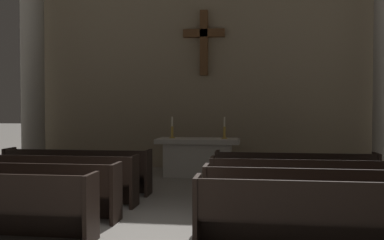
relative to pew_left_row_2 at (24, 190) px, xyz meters
The scene contains 12 objects.
pew_left_row_2 is the anchor object (origin of this frame).
pew_left_row_3 1.09m from the pew_left_row_2, 90.00° to the left, with size 3.17×0.50×0.95m.
pew_left_row_4 2.19m from the pew_left_row_2, 90.00° to the left, with size 3.17×0.50×0.95m.
pew_right_row_1 4.68m from the pew_left_row_2, 13.53° to the right, with size 3.17×0.50×0.95m.
pew_right_row_2 4.55m from the pew_left_row_2, ahead, with size 3.17×0.50×0.95m.
pew_right_row_3 4.68m from the pew_left_row_2, 13.53° to the left, with size 3.17×0.50×0.95m.
pew_right_row_4 5.05m from the pew_left_row_2, 25.69° to the left, with size 3.17×0.50×0.95m.
column_left_third 6.32m from the pew_left_row_2, 116.25° to the left, with size 0.99×0.99×5.86m.
altar 5.36m from the pew_left_row_2, 64.88° to the left, with size 2.20×0.90×1.01m.
candlestick_left 5.15m from the pew_left_row_2, 72.02° to the left, with size 0.16×0.16×0.57m.
candlestick_right 5.73m from the pew_left_row_2, 58.48° to the left, with size 0.16×0.16×0.57m.
apse_with_cross 7.50m from the pew_left_row_2, 70.78° to the left, with size 10.79×0.48×6.79m.
Camera 1 is at (1.43, -5.68, 1.85)m, focal length 41.21 mm.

